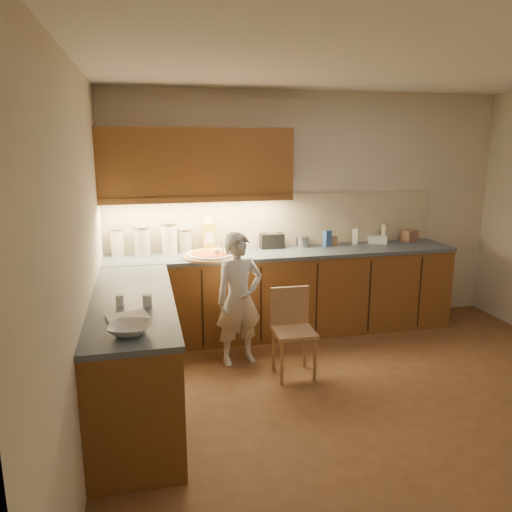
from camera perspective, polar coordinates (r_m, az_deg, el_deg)
name	(u,v)px	position (r m, az deg, el deg)	size (l,w,h in m)	color
room	(400,197)	(3.81, 16.12, 6.54)	(4.54, 4.50, 2.62)	brown
l_counter	(243,309)	(4.92, -1.53, -6.07)	(3.77, 2.62, 0.92)	brown
backsplash	(277,220)	(5.56, 2.44, 4.12)	(3.75, 0.02, 0.58)	beige
upper_cabinets	(196,163)	(5.17, -6.82, 10.47)	(1.95, 0.36, 0.73)	brown
pizza_on_board	(211,255)	(5.05, -5.21, 0.09)	(0.55, 0.55, 0.22)	tan
child	(239,299)	(4.67, -1.95, -4.93)	(0.46, 0.30, 1.26)	silver
wooden_chair	(292,325)	(4.53, 4.18, -7.89)	(0.36, 0.36, 0.79)	tan
mixing_bowl	(130,329)	(3.18, -14.20, -8.08)	(0.26, 0.26, 0.06)	white
canister_a	(117,242)	(5.28, -15.57, 1.56)	(0.14, 0.14, 0.29)	white
canister_b	(142,240)	(5.25, -12.88, 1.74)	(0.17, 0.17, 0.30)	silver
canister_c	(169,238)	(5.26, -9.87, 2.03)	(0.17, 0.17, 0.33)	white
canister_d	(185,240)	(5.33, -8.14, 1.80)	(0.15, 0.15, 0.25)	beige
oil_jug	(209,236)	(5.33, -5.43, 2.31)	(0.12, 0.09, 0.36)	gold
toaster	(272,241)	(5.47, 1.82, 1.75)	(0.26, 0.15, 0.17)	black
steel_pot	(303,241)	(5.56, 5.34, 1.68)	(0.16, 0.16, 0.12)	#AAA9AE
blue_box	(327,238)	(5.62, 8.12, 2.01)	(0.09, 0.06, 0.18)	#365BA4
card_box_a	(331,241)	(5.69, 8.52, 1.73)	(0.14, 0.10, 0.10)	#9A7353
white_bottle	(355,236)	(5.79, 11.24, 2.22)	(0.06, 0.06, 0.18)	white
flat_pack	(377,239)	(5.91, 13.68, 1.85)	(0.21, 0.15, 0.08)	white
tall_jar	(384,233)	(5.96, 14.45, 2.59)	(0.07, 0.07, 0.22)	beige
card_box_b	(410,236)	(6.11, 17.15, 2.22)	(0.17, 0.13, 0.13)	#956D50
dough_cloth	(128,318)	(3.44, -14.41, -6.84)	(0.26, 0.21, 0.02)	silver
spice_jar_a	(120,300)	(3.72, -15.31, -4.90)	(0.06, 0.06, 0.08)	white
spice_jar_b	(147,300)	(3.65, -12.32, -4.97)	(0.07, 0.07, 0.09)	white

